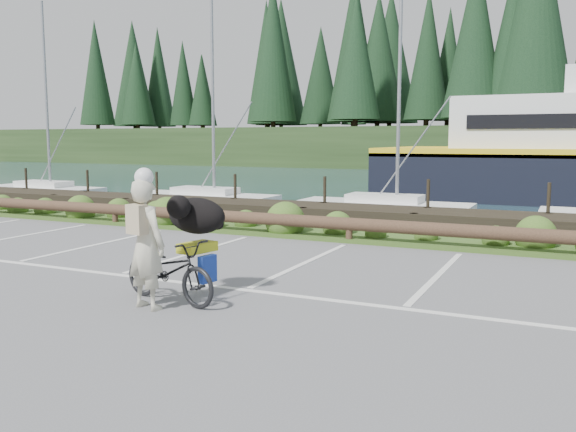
# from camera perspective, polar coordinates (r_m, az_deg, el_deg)

# --- Properties ---
(ground) EXTENTS (72.00, 72.00, 0.00)m
(ground) POSITION_cam_1_polar(r_m,az_deg,el_deg) (10.27, -2.89, -6.46)
(ground) COLOR #59595B
(harbor_backdrop) EXTENTS (170.00, 160.00, 30.00)m
(harbor_backdrop) POSITION_cam_1_polar(r_m,az_deg,el_deg) (87.41, 22.38, 5.06)
(harbor_backdrop) COLOR #1C3743
(harbor_backdrop) RESTS_ON ground
(vegetation_strip) EXTENTS (34.00, 1.60, 0.10)m
(vegetation_strip) POSITION_cam_1_polar(r_m,az_deg,el_deg) (15.06, 6.62, -1.92)
(vegetation_strip) COLOR #3D5B21
(vegetation_strip) RESTS_ON ground
(log_rail) EXTENTS (32.00, 0.30, 0.60)m
(log_rail) POSITION_cam_1_polar(r_m,az_deg,el_deg) (14.41, 5.73, -2.52)
(log_rail) COLOR #443021
(log_rail) RESTS_ON ground
(bicycle) EXTENTS (1.92, 1.00, 0.96)m
(bicycle) POSITION_cam_1_polar(r_m,az_deg,el_deg) (9.28, -11.04, -5.03)
(bicycle) COLOR black
(bicycle) RESTS_ON ground
(cyclist) EXTENTS (0.76, 0.58, 1.87)m
(cyclist) POSITION_cam_1_polar(r_m,az_deg,el_deg) (8.92, -13.14, -2.59)
(cyclist) COLOR beige
(cyclist) RESTS_ON ground
(dog) EXTENTS (0.67, 1.06, 0.57)m
(dog) POSITION_cam_1_polar(r_m,az_deg,el_deg) (9.55, -8.54, 0.02)
(dog) COLOR black
(dog) RESTS_ON bicycle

